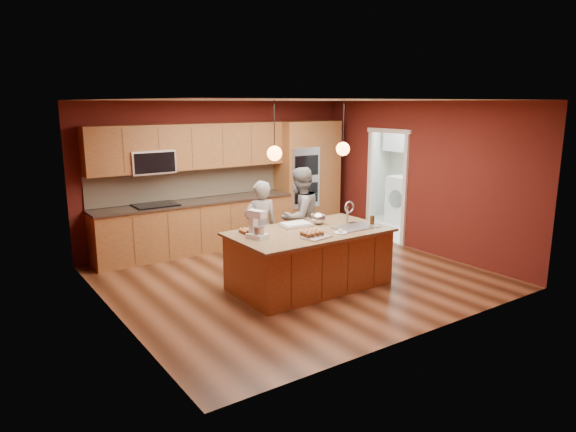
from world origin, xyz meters
TOP-DOWN VIEW (x-y plane):
  - floor at (0.00, 0.00)m, footprint 5.50×5.50m
  - ceiling at (0.00, 0.00)m, footprint 5.50×5.50m
  - wall_back at (0.00, 2.50)m, footprint 5.50×0.00m
  - wall_front at (0.00, -2.50)m, footprint 5.50×0.00m
  - wall_left at (-2.75, 0.00)m, footprint 0.00×5.00m
  - wall_right at (2.75, 0.00)m, footprint 0.00×5.00m
  - cabinet_run at (-0.68, 2.25)m, footprint 3.74×0.64m
  - oven_column at (1.85, 2.19)m, footprint 1.30×0.62m
  - doorway_trim at (2.73, 0.80)m, footprint 0.08×1.11m
  - laundry_room at (4.35, 1.20)m, footprint 2.60×2.70m
  - pendant_left at (-0.67, -0.45)m, footprint 0.20×0.20m
  - pendant_right at (0.53, -0.45)m, footprint 0.20×0.20m
  - island at (-0.06, -0.46)m, footprint 2.31×1.30m
  - person_left at (-0.35, 0.45)m, footprint 0.59×0.43m
  - person_right at (0.40, 0.45)m, footprint 0.92×0.78m
  - stand_mixer at (-0.91, -0.37)m, footprint 0.27×0.32m
  - sheet_cake at (-0.07, -0.10)m, footprint 0.50×0.39m
  - cooling_rack at (-0.24, -0.83)m, footprint 0.43×0.35m
  - mixing_bowl at (0.28, -0.21)m, footprint 0.22×0.22m
  - plate at (0.19, -0.83)m, footprint 0.19×0.19m
  - tumbler at (0.94, -0.68)m, footprint 0.07×0.07m
  - phone at (0.77, -0.45)m, footprint 0.13×0.07m
  - cupcakes_left at (-0.92, -0.05)m, footprint 0.14×0.21m
  - cupcakes_rack at (-0.26, -0.75)m, footprint 0.31×0.23m
  - cupcakes_right at (0.49, 0.08)m, footprint 0.17×0.26m
  - washer at (4.17, 0.92)m, footprint 0.70×0.72m
  - dryer at (4.19, 1.61)m, footprint 0.68×0.70m

SIDE VIEW (x-z plane):
  - floor at x=0.00m, z-range 0.00..0.00m
  - island at x=-0.06m, z-range -0.18..1.05m
  - washer at x=4.17m, z-range 0.00..0.90m
  - dryer at x=4.19m, z-range 0.00..1.05m
  - person_left at x=-0.35m, z-range 0.00..1.49m
  - person_right at x=0.40m, z-range 0.00..1.65m
  - phone at x=0.77m, z-range 0.85..0.86m
  - plate at x=0.19m, z-range 0.85..0.87m
  - cooling_rack at x=-0.24m, z-range 0.85..0.87m
  - sheet_cake at x=-0.07m, z-range 0.85..0.90m
  - cupcakes_left at x=-0.92m, z-range 0.85..0.91m
  - cupcakes_right at x=0.49m, z-range 0.85..0.93m
  - cupcakes_rack at x=-0.26m, z-range 0.87..0.94m
  - tumbler at x=0.94m, z-range 0.85..0.99m
  - mixing_bowl at x=0.28m, z-range 0.85..1.04m
  - cabinet_run at x=-0.68m, z-range -0.17..2.13m
  - stand_mixer at x=-0.91m, z-range 0.82..1.21m
  - doorway_trim at x=2.73m, z-range -0.05..2.15m
  - oven_column at x=1.85m, z-range 0.00..2.30m
  - wall_back at x=0.00m, z-range -1.40..4.10m
  - wall_front at x=0.00m, z-range -1.40..4.10m
  - wall_left at x=-2.75m, z-range -1.15..3.85m
  - wall_right at x=2.75m, z-range -1.15..3.85m
  - laundry_room at x=4.35m, z-range 0.60..3.30m
  - pendant_left at x=-0.67m, z-range 1.60..2.40m
  - pendant_right at x=0.53m, z-range 1.60..2.40m
  - ceiling at x=0.00m, z-range 2.70..2.70m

